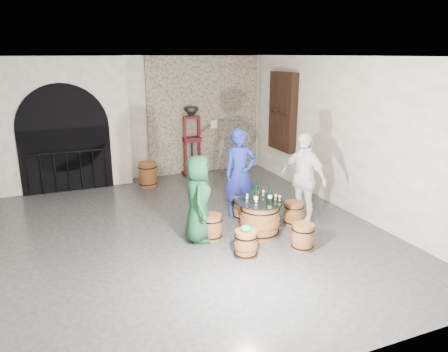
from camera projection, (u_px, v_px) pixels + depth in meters
name	position (u px, v px, depth m)	size (l,w,h in m)	color
ground	(187.00, 232.00, 8.02)	(8.00, 8.00, 0.00)	#2D2D2F
wall_back	(139.00, 119.00, 11.13)	(8.00, 8.00, 0.00)	white
wall_front	(312.00, 233.00, 4.03)	(8.00, 8.00, 0.00)	white
wall_right	(345.00, 135.00, 8.87)	(8.00, 8.00, 0.00)	white
ceiling	(183.00, 56.00, 7.13)	(8.00, 8.00, 0.00)	beige
stone_facing_panel	(204.00, 115.00, 11.74)	(3.20, 0.12, 3.18)	#A39A81
arched_opening	(63.00, 125.00, 10.20)	(3.10, 0.60, 3.19)	white
shuttered_window	(282.00, 112.00, 10.90)	(0.23, 1.10, 2.00)	black
barrel_table	(260.00, 219.00, 7.75)	(0.88, 0.88, 0.68)	brown
barrel_stool_left	(211.00, 227.00, 7.65)	(0.40, 0.40, 0.47)	brown
barrel_stool_far	(243.00, 208.00, 8.60)	(0.40, 0.40, 0.47)	brown
barrel_stool_right	(294.00, 213.00, 8.30)	(0.40, 0.40, 0.47)	brown
barrel_stool_near_right	(303.00, 237.00, 7.24)	(0.40, 0.40, 0.47)	brown
barrel_stool_near_left	(246.00, 244.00, 6.97)	(0.40, 0.40, 0.47)	brown
green_cap	(246.00, 229.00, 6.90)	(0.23, 0.18, 0.10)	#0C853F
person_green	(198.00, 199.00, 7.46)	(0.77, 0.50, 1.57)	#103A20
person_blue	(240.00, 173.00, 8.58)	(0.66, 0.43, 1.82)	navy
person_white	(303.00, 178.00, 8.24)	(1.06, 0.44, 1.81)	white
wine_bottle_left	(256.00, 196.00, 7.53)	(0.08, 0.08, 0.32)	black
wine_bottle_center	(270.00, 195.00, 7.59)	(0.08, 0.08, 0.32)	black
wine_bottle_right	(257.00, 191.00, 7.82)	(0.08, 0.08, 0.32)	black
tasting_glass_a	(256.00, 203.00, 7.43)	(0.05, 0.05, 0.10)	#A4531F
tasting_glass_b	(276.00, 197.00, 7.72)	(0.05, 0.05, 0.10)	#A4531F
tasting_glass_c	(247.00, 196.00, 7.76)	(0.05, 0.05, 0.10)	#A4531F
tasting_glass_d	(263.00, 193.00, 7.96)	(0.05, 0.05, 0.10)	#A4531F
tasting_glass_e	(280.00, 198.00, 7.68)	(0.05, 0.05, 0.10)	#A4531F
tasting_glass_f	(247.00, 199.00, 7.61)	(0.05, 0.05, 0.10)	#A4531F
side_barrel	(148.00, 175.00, 10.66)	(0.48, 0.48, 0.63)	brown
corking_press	(192.00, 136.00, 11.44)	(0.77, 0.43, 1.88)	#490C0F
control_box	(214.00, 124.00, 11.83)	(0.18, 0.10, 0.22)	silver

